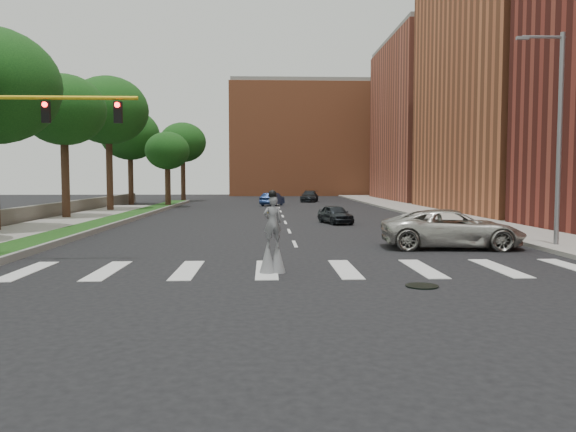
# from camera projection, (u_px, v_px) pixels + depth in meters

# --- Properties ---
(ground_plane) EXTENTS (160.00, 160.00, 0.00)m
(ground_plane) POSITION_uv_depth(u_px,v_px,m) (308.00, 275.00, 17.37)
(ground_plane) COLOR black
(ground_plane) RESTS_ON ground
(grass_median) EXTENTS (2.00, 60.00, 0.25)m
(grass_median) POSITION_uv_depth(u_px,v_px,m) (111.00, 221.00, 36.84)
(grass_median) COLOR #163F12
(grass_median) RESTS_ON ground
(median_curb) EXTENTS (0.20, 60.00, 0.28)m
(median_curb) POSITION_uv_depth(u_px,v_px,m) (127.00, 221.00, 36.88)
(median_curb) COLOR gray
(median_curb) RESTS_ON ground
(sidewalk_right) EXTENTS (5.00, 90.00, 0.18)m
(sidewalk_right) POSITION_uv_depth(u_px,v_px,m) (447.00, 215.00, 42.79)
(sidewalk_right) COLOR gray
(sidewalk_right) RESTS_ON ground
(stone_wall) EXTENTS (0.50, 56.00, 1.10)m
(stone_wall) POSITION_uv_depth(u_px,v_px,m) (38.00, 213.00, 38.58)
(stone_wall) COLOR #5F5A51
(stone_wall) RESTS_ON ground
(manhole) EXTENTS (0.90, 0.90, 0.04)m
(manhole) POSITION_uv_depth(u_px,v_px,m) (422.00, 286.00, 15.50)
(manhole) COLOR black
(manhole) RESTS_ON ground
(building_mid) EXTENTS (16.00, 22.00, 24.00)m
(building_mid) POSITION_uv_depth(u_px,v_px,m) (541.00, 70.00, 47.32)
(building_mid) COLOR #C0653C
(building_mid) RESTS_ON ground
(building_far) EXTENTS (16.00, 22.00, 20.00)m
(building_far) POSITION_uv_depth(u_px,v_px,m) (448.00, 122.00, 71.38)
(building_far) COLOR #B85B44
(building_far) RESTS_ON ground
(building_backdrop) EXTENTS (26.00, 14.00, 18.00)m
(building_backdrop) POSITION_uv_depth(u_px,v_px,m) (309.00, 141.00, 94.73)
(building_backdrop) COLOR #C0653C
(building_backdrop) RESTS_ON ground
(streetlight) EXTENTS (2.05, 0.20, 9.00)m
(streetlight) POSITION_uv_depth(u_px,v_px,m) (557.00, 132.00, 23.45)
(streetlight) COLOR slate
(streetlight) RESTS_ON ground
(traffic_signal) EXTENTS (5.30, 0.23, 6.20)m
(traffic_signal) POSITION_uv_depth(u_px,v_px,m) (24.00, 145.00, 19.68)
(traffic_signal) COLOR black
(traffic_signal) RESTS_ON ground
(stilt_performer) EXTENTS (0.83, 0.61, 2.62)m
(stilt_performer) POSITION_uv_depth(u_px,v_px,m) (272.00, 242.00, 17.65)
(stilt_performer) COLOR #352015
(stilt_performer) RESTS_ON ground
(suv_crossing) EXTENTS (6.16, 3.25, 1.65)m
(suv_crossing) POSITION_uv_depth(u_px,v_px,m) (452.00, 229.00, 23.88)
(suv_crossing) COLOR #B7B5AD
(suv_crossing) RESTS_ON ground
(car_near) EXTENTS (2.30, 3.80, 1.21)m
(car_near) POSITION_uv_depth(u_px,v_px,m) (335.00, 214.00, 36.37)
(car_near) COLOR black
(car_near) RESTS_ON ground
(car_mid) EXTENTS (2.74, 4.29, 1.34)m
(car_mid) POSITION_uv_depth(u_px,v_px,m) (272.00, 199.00, 59.26)
(car_mid) COLOR navy
(car_mid) RESTS_ON ground
(car_far) EXTENTS (2.70, 4.94, 1.36)m
(car_far) POSITION_uv_depth(u_px,v_px,m) (309.00, 196.00, 68.12)
(car_far) COLOR black
(car_far) RESTS_ON ground
(tree_3) EXTENTS (5.85, 5.85, 10.22)m
(tree_3) POSITION_uv_depth(u_px,v_px,m) (64.00, 110.00, 39.31)
(tree_3) COLOR #352015
(tree_3) RESTS_ON ground
(tree_4) EXTENTS (6.83, 6.83, 11.63)m
(tree_4) POSITION_uv_depth(u_px,v_px,m) (108.00, 111.00, 48.04)
(tree_4) COLOR #352015
(tree_4) RESTS_ON ground
(tree_5) EXTENTS (6.35, 6.35, 10.26)m
(tree_5) POSITION_uv_depth(u_px,v_px,m) (130.00, 135.00, 60.52)
(tree_5) COLOR #352015
(tree_5) RESTS_ON ground
(tree_6) EXTENTS (4.41, 4.41, 7.51)m
(tree_6) POSITION_uv_depth(u_px,v_px,m) (167.00, 151.00, 55.79)
(tree_6) COLOR #352015
(tree_6) RESTS_ON ground
(tree_7) EXTENTS (5.74, 5.74, 9.71)m
(tree_7) POSITION_uv_depth(u_px,v_px,m) (183.00, 143.00, 68.94)
(tree_7) COLOR #352015
(tree_7) RESTS_ON ground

